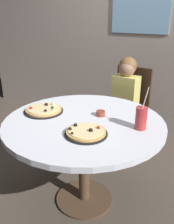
{
  "coord_description": "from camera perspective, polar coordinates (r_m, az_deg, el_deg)",
  "views": [
    {
      "loc": [
        0.83,
        -1.49,
        1.52
      ],
      "look_at": [
        0.0,
        0.05,
        0.8
      ],
      "focal_mm": 39.9,
      "sensor_mm": 36.0,
      "label": 1
    }
  ],
  "objects": [
    {
      "name": "chair_wooden",
      "position": [
        2.82,
        9.56,
        1.51
      ],
      "size": [
        0.44,
        0.44,
        0.95
      ],
      "color": "#382619",
      "rests_on": "ground_plane"
    },
    {
      "name": "soda_cup",
      "position": [
        1.75,
        12.29,
        -1.36
      ],
      "size": [
        0.08,
        0.08,
        0.31
      ],
      "color": "#B73333",
      "rests_on": "dining_table"
    },
    {
      "name": "sauce_bowl",
      "position": [
        1.95,
        3.12,
        -0.31
      ],
      "size": [
        0.07,
        0.07,
        0.04
      ],
      "primitive_type": "cylinder",
      "color": "brown",
      "rests_on": "dining_table"
    },
    {
      "name": "pizza_cheese",
      "position": [
        2.05,
        -9.88,
        0.47
      ],
      "size": [
        0.32,
        0.32,
        0.05
      ],
      "color": "black",
      "rests_on": "dining_table"
    },
    {
      "name": "diner_child",
      "position": [
        2.68,
        7.85,
        -0.56
      ],
      "size": [
        0.29,
        0.42,
        1.08
      ],
      "color": "#3F4766",
      "rests_on": "ground_plane"
    },
    {
      "name": "wall_with_window",
      "position": [
        3.26,
        14.55,
        20.54
      ],
      "size": [
        5.2,
        0.14,
        2.9
      ],
      "color": "#A8998E",
      "rests_on": "ground_plane"
    },
    {
      "name": "pizza_veggie",
      "position": [
        1.66,
        -0.24,
        -4.67
      ],
      "size": [
        0.29,
        0.29,
        0.05
      ],
      "color": "black",
      "rests_on": "dining_table"
    },
    {
      "name": "dining_table",
      "position": [
        1.92,
        -0.71,
        -4.59
      ],
      "size": [
        1.21,
        1.21,
        0.75
      ],
      "color": "silver",
      "rests_on": "ground_plane"
    },
    {
      "name": "ground_plane",
      "position": [
        2.29,
        -0.63,
        -19.29
      ],
      "size": [
        8.0,
        8.0,
        0.0
      ],
      "primitive_type": "plane",
      "color": "#4C4238"
    }
  ]
}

